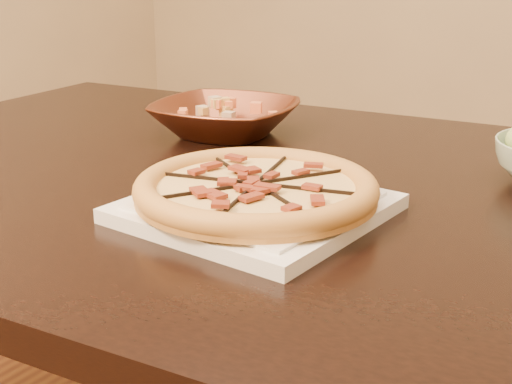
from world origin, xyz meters
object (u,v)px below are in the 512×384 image
pizza (256,189)px  bronze_bowl (225,119)px  dining_table (265,234)px  plate (256,207)px

pizza → bronze_bowl: size_ratio=1.22×
dining_table → plate: plate is taller
plate → pizza: pizza is taller
pizza → bronze_bowl: bearing=131.1°
dining_table → bronze_bowl: size_ratio=6.55×
plate → pizza: (-0.00, 0.00, 0.02)m
dining_table → plate: (0.08, -0.15, 0.10)m
bronze_bowl → dining_table: bearing=-40.7°
dining_table → plate: 0.19m
plate → bronze_bowl: 0.41m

